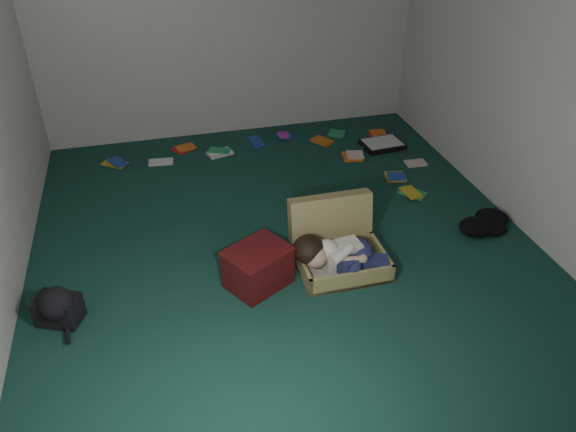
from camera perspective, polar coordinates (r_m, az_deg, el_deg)
name	(u,v)px	position (r m, az deg, el deg)	size (l,w,h in m)	color
floor	(283,242)	(4.62, -0.47, -2.64)	(4.50, 4.50, 0.00)	#153C34
wall_back	(228,13)	(6.11, -6.06, 19.79)	(4.50, 4.50, 0.00)	silver
wall_front	(431,303)	(2.17, 14.33, -8.54)	(4.50, 4.50, 0.00)	silver
wall_right	(534,67)	(4.86, 23.69, 13.71)	(4.50, 4.50, 0.00)	silver
suitcase	(337,245)	(4.35, 5.01, -2.98)	(0.66, 0.64, 0.49)	tan
person	(339,255)	(4.19, 5.18, -3.92)	(0.72, 0.34, 0.30)	white
maroon_bin	(258,267)	(4.11, -3.06, -5.23)	(0.56, 0.53, 0.31)	#470E0F
backpack	(58,309)	(4.14, -22.32, -8.69)	(0.36, 0.29, 0.21)	black
clothing_pile	(488,223)	(4.99, 19.64, -0.72)	(0.48, 0.40, 0.15)	black
paper_tray	(382,144)	(6.20, 9.54, 7.19)	(0.45, 0.36, 0.06)	black
book_scatter	(300,153)	(5.97, 1.20, 6.41)	(3.18, 1.74, 0.02)	gold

